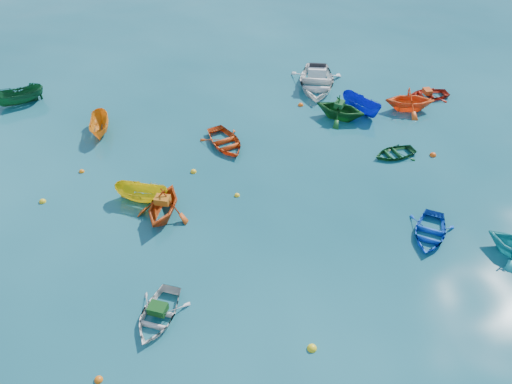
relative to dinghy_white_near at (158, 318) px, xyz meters
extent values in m
plane|color=#0A404A|center=(4.88, 1.87, 0.00)|extent=(160.00, 160.00, 0.00)
imported|color=beige|center=(0.00, 0.00, 0.00)|extent=(3.06, 3.52, 0.61)
imported|color=blue|center=(12.76, 3.14, 0.00)|extent=(3.41, 3.73, 0.63)
imported|color=#C84712|center=(0.17, 6.12, 0.00)|extent=(3.49, 3.77, 1.63)
imported|color=yellow|center=(-0.93, 7.39, 0.00)|extent=(3.12, 2.10, 1.13)
imported|color=#10451E|center=(13.26, 9.57, 0.00)|extent=(2.84, 2.30, 0.52)
imported|color=orange|center=(-3.78, 14.09, 0.00)|extent=(1.24, 2.97, 1.13)
imported|color=#13531D|center=(11.12, 13.87, 0.00)|extent=(4.08, 3.95, 1.64)
imported|color=#A91D0E|center=(17.73, 15.73, 0.00)|extent=(2.90, 2.14, 0.58)
imported|color=#0F1FBE|center=(12.65, 14.40, 0.00)|extent=(2.60, 3.25, 1.20)
imported|color=#C63F10|center=(3.68, 11.80, 0.00)|extent=(3.41, 3.95, 0.69)
imported|color=#F75417|center=(15.83, 14.31, 0.00)|extent=(3.49, 3.12, 1.65)
imported|color=#125028|center=(-9.45, 18.20, 0.00)|extent=(3.48, 2.28, 1.26)
imported|color=silver|center=(10.51, 18.08, 0.00)|extent=(4.69, 5.79, 1.66)
cube|color=#114615|center=(0.04, 0.09, 0.48)|extent=(0.88, 0.79, 0.35)
cube|color=#B95F13|center=(0.18, 6.17, 0.99)|extent=(0.85, 0.74, 0.35)
cube|color=#12491C|center=(11.03, 13.92, 0.99)|extent=(0.82, 0.87, 0.34)
cube|color=#CB4314|center=(17.63, 15.73, 0.44)|extent=(0.51, 0.65, 0.31)
sphere|color=orange|center=(-2.11, -2.47, 0.00)|extent=(0.32, 0.32, 0.32)
sphere|color=yellow|center=(5.93, -2.17, 0.00)|extent=(0.38, 0.38, 0.38)
sphere|color=gold|center=(-6.09, 7.92, 0.00)|extent=(0.35, 0.35, 0.35)
sphere|color=orange|center=(-4.44, 10.23, 0.00)|extent=(0.30, 0.30, 0.30)
sphere|color=yellow|center=(3.92, 7.16, 0.00)|extent=(0.29, 0.29, 0.29)
sphere|color=#E54A0C|center=(15.48, 9.27, 0.00)|extent=(0.38, 0.38, 0.38)
sphere|color=yellow|center=(1.71, 9.45, 0.00)|extent=(0.34, 0.34, 0.34)
sphere|color=#F8580D|center=(8.98, 15.71, 0.00)|extent=(0.36, 0.36, 0.36)
sphere|color=yellow|center=(15.47, 15.16, 0.00)|extent=(0.34, 0.34, 0.34)
camera|label=1|loc=(2.46, -12.48, 17.14)|focal=35.00mm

